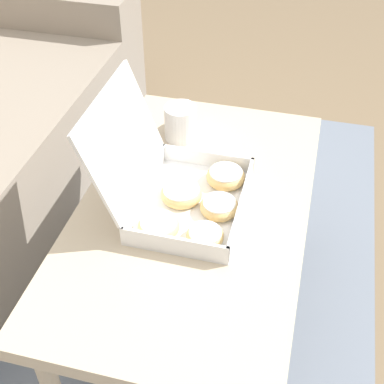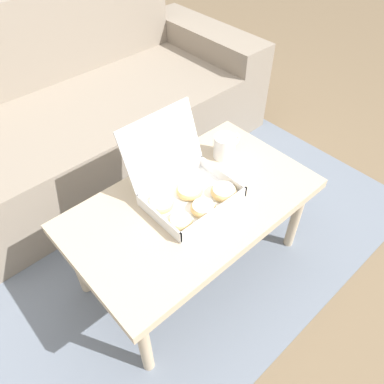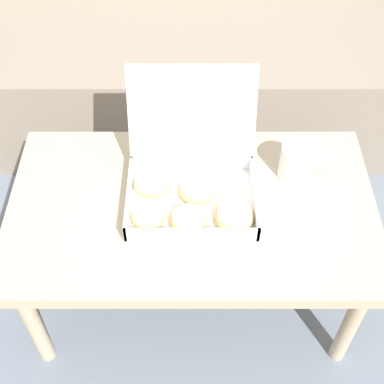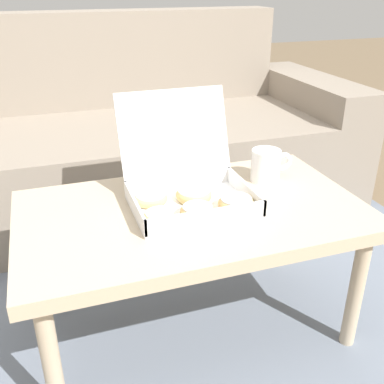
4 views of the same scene
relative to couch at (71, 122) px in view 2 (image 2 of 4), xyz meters
name	(u,v)px [view 2 (image 2 of 4)]	position (x,y,z in m)	size (l,w,h in m)	color
ground_plane	(171,246)	(0.00, -0.85, -0.30)	(12.00, 12.00, 0.00)	#756047
area_rug	(135,211)	(0.00, -0.55, -0.29)	(2.33, 1.99, 0.01)	slate
couch	(71,122)	(0.00, 0.00, 0.00)	(2.21, 0.90, 0.89)	gray
coffee_table	(193,209)	(0.00, -1.01, 0.10)	(0.98, 0.57, 0.44)	#C6B293
pastry_box	(188,190)	(0.00, -0.98, 0.19)	(0.34, 0.34, 0.30)	white
coffee_mug	(225,146)	(0.29, -0.90, 0.20)	(0.14, 0.09, 0.10)	white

